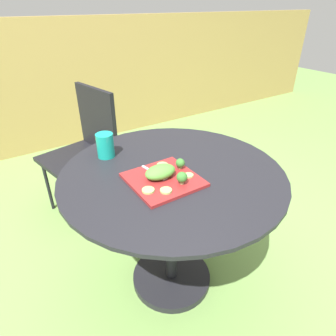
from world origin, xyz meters
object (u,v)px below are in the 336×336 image
(patio_chair, at_px, (87,143))
(drinking_glass, at_px, (105,147))
(salad_plate, at_px, (163,180))
(fork, at_px, (156,174))

(patio_chair, distance_m, drinking_glass, 0.69)
(salad_plate, distance_m, drinking_glass, 0.37)
(patio_chair, bearing_deg, salad_plate, -88.66)
(drinking_glass, height_order, fork, drinking_glass)
(patio_chair, height_order, salad_plate, patio_chair)
(patio_chair, height_order, drinking_glass, patio_chair)
(fork, bearing_deg, patio_chair, 90.86)
(patio_chair, relative_size, salad_plate, 3.18)
(salad_plate, distance_m, fork, 0.05)
(patio_chair, xyz_separation_m, fork, (0.01, -0.94, 0.22))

